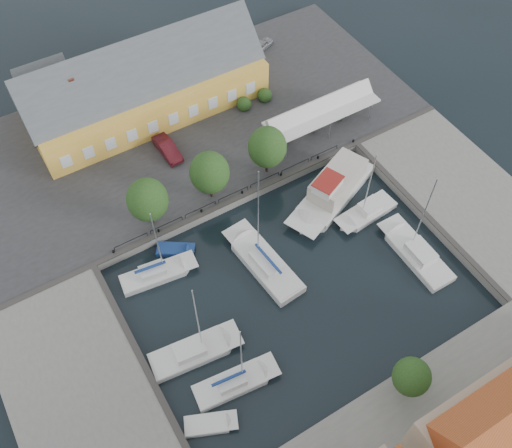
{
  "coord_description": "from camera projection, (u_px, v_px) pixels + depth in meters",
  "views": [
    {
      "loc": [
        -17.88,
        -23.83,
        49.23
      ],
      "look_at": [
        0.0,
        6.0,
        1.5
      ],
      "focal_mm": 40.0,
      "sensor_mm": 36.0,
      "label": 1
    }
  ],
  "objects": [
    {
      "name": "ground",
      "position": [
        287.0,
        274.0,
        57.23
      ],
      "size": [
        140.0,
        140.0,
        0.0
      ],
      "primitive_type": "plane",
      "color": "black",
      "rests_on": "ground"
    },
    {
      "name": "north_quay",
      "position": [
        183.0,
        131.0,
        68.45
      ],
      "size": [
        56.0,
        26.0,
        1.0
      ],
      "primitive_type": "cube",
      "color": "#2D2D30",
      "rests_on": "ground"
    },
    {
      "name": "west_quay",
      "position": [
        85.0,
        401.0,
        49.16
      ],
      "size": [
        12.0,
        24.0,
        1.0
      ],
      "primitive_type": "cube",
      "color": "slate",
      "rests_on": "ground"
    },
    {
      "name": "east_quay",
      "position": [
        465.0,
        197.0,
        62.48
      ],
      "size": [
        12.0,
        24.0,
        1.0
      ],
      "primitive_type": "cube",
      "color": "slate",
      "rests_on": "ground"
    },
    {
      "name": "quay_edge_fittings",
      "position": [
        262.0,
        235.0,
        58.78
      ],
      "size": [
        56.0,
        24.72,
        0.4
      ],
      "color": "#383533",
      "rests_on": "north_quay"
    },
    {
      "name": "warehouse",
      "position": [
        140.0,
        87.0,
        67.19
      ],
      "size": [
        28.56,
        14.0,
        9.55
      ],
      "color": "gold",
      "rests_on": "north_quay"
    },
    {
      "name": "tent_canopy",
      "position": [
        322.0,
        112.0,
        65.82
      ],
      "size": [
        14.0,
        4.0,
        2.83
      ],
      "color": "silver",
      "rests_on": "north_quay"
    },
    {
      "name": "quay_trees",
      "position": [
        210.0,
        173.0,
        58.75
      ],
      "size": [
        18.2,
        4.2,
        6.3
      ],
      "color": "black",
      "rests_on": "north_quay"
    },
    {
      "name": "car_silver",
      "position": [
        262.0,
        45.0,
        76.43
      ],
      "size": [
        4.11,
        2.85,
        1.3
      ],
      "primitive_type": "imported",
      "rotation": [
        0.0,
        0.0,
        1.95
      ],
      "color": "#A0A3A8",
      "rests_on": "north_quay"
    },
    {
      "name": "car_red",
      "position": [
        167.0,
        149.0,
        64.97
      ],
      "size": [
        1.9,
        4.85,
        1.57
      ],
      "primitive_type": "imported",
      "rotation": [
        0.0,
        0.0,
        0.05
      ],
      "color": "#51121A",
      "rests_on": "north_quay"
    },
    {
      "name": "center_sailboat",
      "position": [
        264.0,
        264.0,
        57.52
      ],
      "size": [
        3.99,
        10.64,
        14.06
      ],
      "color": "silver",
      "rests_on": "ground"
    },
    {
      "name": "trawler",
      "position": [
        333.0,
        190.0,
        62.38
      ],
      "size": [
        13.27,
        8.53,
        5.0
      ],
      "color": "silver",
      "rests_on": "ground"
    },
    {
      "name": "east_boat_a",
      "position": [
        367.0,
        213.0,
        61.46
      ],
      "size": [
        7.44,
        3.0,
        10.44
      ],
      "color": "silver",
      "rests_on": "ground"
    },
    {
      "name": "east_boat_c",
      "position": [
        416.0,
        254.0,
        58.32
      ],
      "size": [
        3.04,
        9.39,
        11.78
      ],
      "color": "silver",
      "rests_on": "ground"
    },
    {
      "name": "west_boat_a",
      "position": [
        157.0,
        274.0,
        56.89
      ],
      "size": [
        8.03,
        3.19,
        10.49
      ],
      "color": "silver",
      "rests_on": "ground"
    },
    {
      "name": "west_boat_c",
      "position": [
        194.0,
        352.0,
        52.04
      ],
      "size": [
        8.87,
        3.68,
        11.62
      ],
      "color": "silver",
      "rests_on": "ground"
    },
    {
      "name": "west_boat_d",
      "position": [
        234.0,
        383.0,
        50.32
      ],
      "size": [
        8.05,
        3.19,
        10.59
      ],
      "color": "silver",
      "rests_on": "ground"
    },
    {
      "name": "launch_sw",
      "position": [
        210.0,
        425.0,
        48.37
      ],
      "size": [
        4.83,
        3.36,
        0.98
      ],
      "color": "silver",
      "rests_on": "ground"
    },
    {
      "name": "launch_nw",
      "position": [
        175.0,
        250.0,
        58.81
      ],
      "size": [
        4.11,
        3.5,
        0.88
      ],
      "color": "navy",
      "rests_on": "ground"
    }
  ]
}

